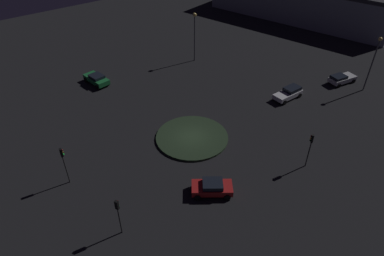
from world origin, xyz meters
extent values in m
plane|color=black|center=(0.00, 0.00, 0.00)|extent=(114.29, 114.29, 0.00)
cylinder|color=#263823|center=(0.00, 0.00, 0.12)|extent=(8.48, 8.48, 0.24)
cube|color=white|center=(-15.81, 1.33, 0.65)|extent=(4.38, 1.92, 0.63)
cube|color=black|center=(-16.61, 1.36, 1.23)|extent=(2.30, 1.63, 0.53)
cylinder|color=black|center=(-14.22, 2.14, 0.33)|extent=(0.68, 0.25, 0.67)
cylinder|color=black|center=(-14.29, 0.39, 0.33)|extent=(0.68, 0.25, 0.67)
cylinder|color=black|center=(-17.33, 2.26, 0.33)|extent=(0.68, 0.25, 0.67)
cylinder|color=black|center=(-17.40, 0.51, 0.33)|extent=(0.68, 0.25, 0.67)
cube|color=silver|center=(-25.68, 3.55, 0.64)|extent=(4.40, 2.56, 0.64)
cube|color=black|center=(-24.84, 3.38, 1.16)|extent=(2.39, 1.96, 0.40)
cylinder|color=black|center=(-27.32, 2.97, 0.32)|extent=(0.67, 0.34, 0.64)
cylinder|color=black|center=(-26.96, 4.72, 0.32)|extent=(0.67, 0.34, 0.64)
cylinder|color=black|center=(-24.40, 2.39, 0.32)|extent=(0.67, 0.34, 0.64)
cylinder|color=black|center=(-24.05, 4.13, 0.32)|extent=(0.67, 0.34, 0.64)
cube|color=red|center=(3.88, 7.91, 0.64)|extent=(4.21, 3.87, 0.64)
cube|color=black|center=(3.84, 7.94, 1.19)|extent=(2.52, 2.46, 0.46)
cylinder|color=black|center=(5.56, 7.75, 0.32)|extent=(0.63, 0.56, 0.63)
cylinder|color=black|center=(4.42, 6.32, 0.32)|extent=(0.63, 0.56, 0.63)
cylinder|color=black|center=(3.34, 9.50, 0.32)|extent=(0.63, 0.56, 0.63)
cylinder|color=black|center=(2.21, 8.06, 0.32)|extent=(0.63, 0.56, 0.63)
cube|color=#1E7238|center=(2.79, -19.04, 0.70)|extent=(2.37, 4.52, 0.68)
cube|color=black|center=(2.76, -18.83, 1.24)|extent=(1.88, 2.25, 0.40)
cylinder|color=black|center=(3.90, -20.48, 0.36)|extent=(0.30, 0.73, 0.71)
cylinder|color=black|center=(2.04, -20.70, 0.36)|extent=(0.30, 0.73, 0.71)
cylinder|color=black|center=(3.54, -17.38, 0.36)|extent=(0.30, 0.73, 0.71)
cylinder|color=black|center=(1.68, -17.60, 0.36)|extent=(0.30, 0.73, 0.71)
cylinder|color=#2D2D2D|center=(14.08, -2.12, 1.72)|extent=(0.12, 0.12, 3.43)
cube|color=black|center=(14.08, -2.12, 3.88)|extent=(0.26, 0.33, 0.90)
sphere|color=#3F0C0C|center=(13.94, -2.09, 4.15)|extent=(0.20, 0.20, 0.20)
sphere|color=#4C380F|center=(13.94, -2.09, 3.88)|extent=(0.20, 0.20, 0.20)
sphere|color=#1EE53F|center=(13.94, -2.09, 3.61)|extent=(0.20, 0.20, 0.20)
cylinder|color=#2D2D2D|center=(-6.39, 11.27, 1.62)|extent=(0.12, 0.12, 3.24)
cube|color=black|center=(-6.39, 11.27, 3.69)|extent=(0.37, 0.34, 0.90)
sphere|color=#3F0C0C|center=(-6.32, 11.15, 3.96)|extent=(0.20, 0.20, 0.20)
sphere|color=yellow|center=(-6.32, 11.15, 3.69)|extent=(0.20, 0.20, 0.20)
sphere|color=#0F3819|center=(-6.32, 11.15, 3.42)|extent=(0.20, 0.20, 0.20)
cylinder|color=#2D2D2D|center=(12.98, 6.49, 1.54)|extent=(0.12, 0.12, 3.08)
cube|color=black|center=(12.98, 6.49, 3.53)|extent=(0.33, 0.37, 0.90)
sphere|color=#3F0C0C|center=(12.85, 6.43, 3.80)|extent=(0.20, 0.20, 0.20)
sphere|color=#4C380F|center=(12.85, 6.43, 3.53)|extent=(0.20, 0.20, 0.20)
sphere|color=#1EE53F|center=(12.85, 6.43, 3.26)|extent=(0.20, 0.20, 0.20)
cylinder|color=#4C4C51|center=(-13.44, -16.08, 3.72)|extent=(0.18, 0.18, 7.43)
sphere|color=#F9D166|center=(-13.44, -16.08, 7.61)|extent=(0.60, 0.60, 0.60)
cylinder|color=#4C4C51|center=(-26.20, 6.73, 3.74)|extent=(0.18, 0.18, 7.48)
sphere|color=#F9D166|center=(-26.20, 6.73, 7.64)|extent=(0.52, 0.52, 0.52)
cube|color=#8C939E|center=(-44.39, -18.60, 3.41)|extent=(18.93, 39.45, 6.81)
camera|label=1|loc=(19.71, 24.53, 24.81)|focal=31.88mm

